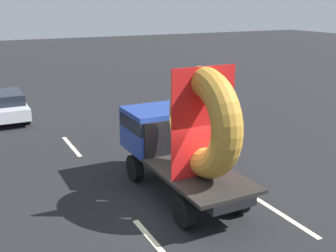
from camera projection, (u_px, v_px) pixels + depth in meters
The scene contains 7 objects.
ground_plane at pixel (181, 206), 11.89m from camera, with size 120.00×120.00×0.00m, color black.
flatbed_truck at pixel (181, 134), 12.14m from camera, with size 2.02×5.25×4.08m.
distant_sedan at pixel (5, 105), 20.53m from camera, with size 1.84×4.29×1.40m.
lane_dash_left_near at pixel (154, 242), 10.12m from camera, with size 2.35×0.16×0.01m, color beige.
lane_dash_left_far at pixel (72, 146), 16.86m from camera, with size 2.65×0.16×0.01m, color beige.
lane_dash_right_near at pixel (285, 217), 11.31m from camera, with size 2.50×0.16×0.01m, color beige.
lane_dash_right_far at pixel (152, 132), 18.73m from camera, with size 2.93×0.16×0.01m, color beige.
Camera 1 is at (-5.22, -9.38, 5.63)m, focal length 44.18 mm.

